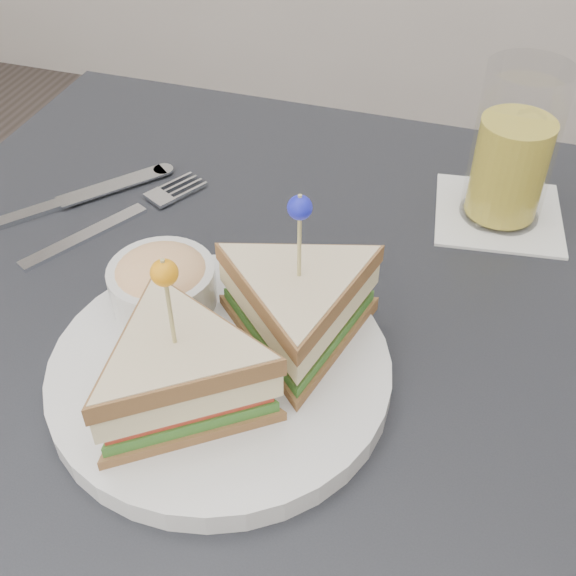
{
  "coord_description": "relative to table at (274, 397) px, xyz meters",
  "views": [
    {
      "loc": [
        0.14,
        -0.4,
        1.18
      ],
      "look_at": [
        0.01,
        0.01,
        0.8
      ],
      "focal_mm": 45.0,
      "sensor_mm": 36.0,
      "label": 1
    }
  ],
  "objects": [
    {
      "name": "drink_set",
      "position": [
        0.16,
        0.23,
        0.15
      ],
      "size": [
        0.14,
        0.14,
        0.16
      ],
      "rotation": [
        0.0,
        0.0,
        0.13
      ],
      "color": "silver",
      "rests_on": "table"
    },
    {
      "name": "table",
      "position": [
        0.0,
        0.0,
        0.0
      ],
      "size": [
        0.8,
        0.8,
        0.75
      ],
      "color": "black",
      "rests_on": "ground"
    },
    {
      "name": "cutlery_knife",
      "position": [
        -0.26,
        0.12,
        0.08
      ],
      "size": [
        0.15,
        0.18,
        0.01
      ],
      "rotation": [
        0.0,
        0.0,
        -0.69
      ],
      "color": "#B8BEC4",
      "rests_on": "table"
    },
    {
      "name": "cutlery_fork",
      "position": [
        -0.19,
        0.11,
        0.08
      ],
      "size": [
        0.12,
        0.2,
        0.01
      ],
      "rotation": [
        0.0,
        0.0,
        -0.49
      ],
      "color": "silver",
      "rests_on": "table"
    },
    {
      "name": "plate_meal",
      "position": [
        -0.02,
        -0.05,
        0.12
      ],
      "size": [
        0.3,
        0.3,
        0.16
      ],
      "rotation": [
        0.0,
        0.0,
        0.11
      ],
      "color": "silver",
      "rests_on": "table"
    }
  ]
}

